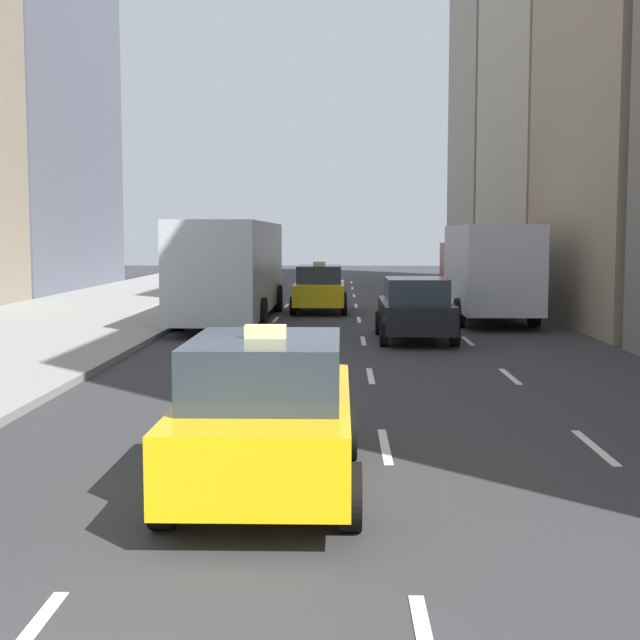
{
  "coord_description": "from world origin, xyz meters",
  "views": [
    {
      "loc": [
        2.01,
        -3.75,
        2.82
      ],
      "look_at": [
        1.67,
        10.25,
        1.49
      ],
      "focal_mm": 50.0,
      "sensor_mm": 36.0,
      "label": 1
    }
  ],
  "objects_px": {
    "taxi_second": "(267,413)",
    "city_bus": "(232,267)",
    "box_truck": "(486,269)",
    "taxi_lead": "(319,288)",
    "sedan_black_near": "(415,308)"
  },
  "relations": [
    {
      "from": "box_truck",
      "to": "city_bus",
      "type": "bearing_deg",
      "value": -178.64
    },
    {
      "from": "taxi_second",
      "to": "sedan_black_near",
      "type": "height_order",
      "value": "taxi_second"
    },
    {
      "from": "taxi_second",
      "to": "city_bus",
      "type": "bearing_deg",
      "value": 98.09
    },
    {
      "from": "taxi_second",
      "to": "city_bus",
      "type": "relative_size",
      "value": 0.38
    },
    {
      "from": "taxi_second",
      "to": "sedan_black_near",
      "type": "bearing_deg",
      "value": 78.93
    },
    {
      "from": "sedan_black_near",
      "to": "taxi_lead",
      "type": "bearing_deg",
      "value": 107.71
    },
    {
      "from": "taxi_second",
      "to": "taxi_lead",
      "type": "bearing_deg",
      "value": 90.0
    },
    {
      "from": "taxi_lead",
      "to": "box_truck",
      "type": "bearing_deg",
      "value": -28.98
    },
    {
      "from": "taxi_second",
      "to": "city_bus",
      "type": "xyz_separation_m",
      "value": [
        -2.81,
        19.77,
        0.91
      ]
    },
    {
      "from": "taxi_second",
      "to": "sedan_black_near",
      "type": "relative_size",
      "value": 0.97
    },
    {
      "from": "sedan_black_near",
      "to": "city_bus",
      "type": "relative_size",
      "value": 0.39
    },
    {
      "from": "city_bus",
      "to": "box_truck",
      "type": "relative_size",
      "value": 1.38
    },
    {
      "from": "taxi_second",
      "to": "city_bus",
      "type": "height_order",
      "value": "city_bus"
    },
    {
      "from": "box_truck",
      "to": "taxi_lead",
      "type": "bearing_deg",
      "value": 151.02
    },
    {
      "from": "taxi_second",
      "to": "box_truck",
      "type": "height_order",
      "value": "box_truck"
    }
  ]
}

